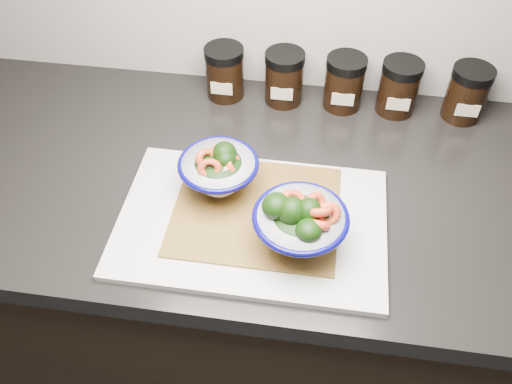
# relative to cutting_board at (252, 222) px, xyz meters

# --- Properties ---
(cabinet) EXTENTS (3.43, 0.58, 0.86)m
(cabinet) POSITION_rel_cutting_board_xyz_m (0.11, 0.11, -0.48)
(cabinet) COLOR black
(cabinet) RESTS_ON ground
(countertop) EXTENTS (3.50, 0.60, 0.04)m
(countertop) POSITION_rel_cutting_board_xyz_m (0.11, 0.11, -0.03)
(countertop) COLOR black
(countertop) RESTS_ON cabinet
(cutting_board) EXTENTS (0.45, 0.30, 0.01)m
(cutting_board) POSITION_rel_cutting_board_xyz_m (0.00, 0.00, 0.00)
(cutting_board) COLOR silver
(cutting_board) RESTS_ON countertop
(bamboo_mat) EXTENTS (0.28, 0.24, 0.00)m
(bamboo_mat) POSITION_rel_cutting_board_xyz_m (0.00, 0.02, 0.01)
(bamboo_mat) COLOR olive
(bamboo_mat) RESTS_ON cutting_board
(bowl_left) EXTENTS (0.14, 0.14, 0.10)m
(bowl_left) POSITION_rel_cutting_board_xyz_m (-0.07, 0.06, 0.05)
(bowl_left) COLOR white
(bowl_left) RESTS_ON bamboo_mat
(bowl_right) EXTENTS (0.15, 0.15, 0.11)m
(bowl_right) POSITION_rel_cutting_board_xyz_m (0.08, -0.04, 0.06)
(bowl_right) COLOR white
(bowl_right) RESTS_ON bamboo_mat
(spice_jar_a) EXTENTS (0.08, 0.08, 0.11)m
(spice_jar_a) POSITION_rel_cutting_board_xyz_m (-0.11, 0.35, 0.05)
(spice_jar_a) COLOR black
(spice_jar_a) RESTS_ON countertop
(spice_jar_b) EXTENTS (0.08, 0.08, 0.11)m
(spice_jar_b) POSITION_rel_cutting_board_xyz_m (0.01, 0.35, 0.05)
(spice_jar_b) COLOR black
(spice_jar_b) RESTS_ON countertop
(spice_jar_c) EXTENTS (0.08, 0.08, 0.11)m
(spice_jar_c) POSITION_rel_cutting_board_xyz_m (0.14, 0.35, 0.05)
(spice_jar_c) COLOR black
(spice_jar_c) RESTS_ON countertop
(spice_jar_d) EXTENTS (0.08, 0.08, 0.11)m
(spice_jar_d) POSITION_rel_cutting_board_xyz_m (0.25, 0.35, 0.05)
(spice_jar_d) COLOR black
(spice_jar_d) RESTS_ON countertop
(spice_jar_e) EXTENTS (0.08, 0.08, 0.11)m
(spice_jar_e) POSITION_rel_cutting_board_xyz_m (0.38, 0.35, 0.05)
(spice_jar_e) COLOR black
(spice_jar_e) RESTS_ON countertop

